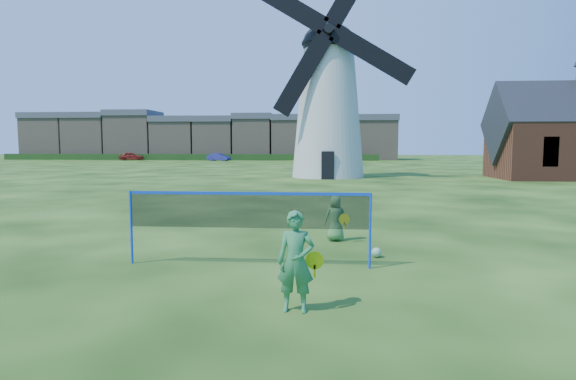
% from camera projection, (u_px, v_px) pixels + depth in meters
% --- Properties ---
extents(ground, '(220.00, 220.00, 0.00)m').
position_uv_depth(ground, '(277.00, 261.00, 10.42)').
color(ground, black).
rests_on(ground, ground).
extents(windmill, '(12.47, 5.57, 16.99)m').
position_uv_depth(windmill, '(328.00, 101.00, 36.78)').
color(windmill, silver).
rests_on(windmill, ground).
extents(badminton_net, '(5.05, 0.05, 1.55)m').
position_uv_depth(badminton_net, '(248.00, 212.00, 9.86)').
color(badminton_net, blue).
rests_on(badminton_net, ground).
extents(player_girl, '(0.71, 0.39, 1.54)m').
position_uv_depth(player_girl, '(296.00, 262.00, 7.18)').
color(player_girl, '#35854C').
rests_on(player_girl, ground).
extents(player_boy, '(0.68, 0.46, 1.20)m').
position_uv_depth(player_boy, '(336.00, 218.00, 12.51)').
color(player_boy, '#509246').
rests_on(player_boy, ground).
extents(play_ball, '(0.22, 0.22, 0.22)m').
position_uv_depth(play_ball, '(376.00, 252.00, 10.71)').
color(play_ball, green).
rests_on(play_ball, ground).
extents(terraced_houses, '(64.53, 8.40, 8.39)m').
position_uv_depth(terraced_houses, '(205.00, 136.00, 83.18)').
color(terraced_houses, '#9A8167').
rests_on(terraced_houses, ground).
extents(hedge, '(62.00, 0.80, 1.00)m').
position_uv_depth(hedge, '(186.00, 157.00, 77.69)').
color(hedge, '#193814').
rests_on(hedge, ground).
extents(car_left, '(4.08, 2.57, 1.30)m').
position_uv_depth(car_left, '(131.00, 156.00, 76.56)').
color(car_left, maroon).
rests_on(car_left, ground).
extents(car_right, '(3.84, 2.31, 1.19)m').
position_uv_depth(car_right, '(219.00, 157.00, 73.61)').
color(car_right, navy).
rests_on(car_right, ground).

